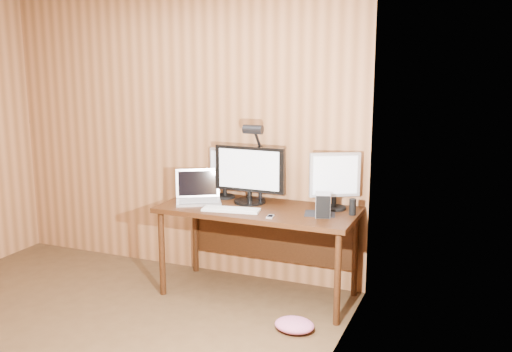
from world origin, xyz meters
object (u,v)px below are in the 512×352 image
Objects in this scene: speaker at (353,207)px; desk_lamp at (256,151)px; monitor_center at (250,174)px; monitor_right at (335,179)px; laptop at (198,194)px; keyboard at (231,209)px; phone at (270,217)px; mouse at (320,211)px; desk at (262,220)px; hard_drive at (323,205)px; monitor_left at (225,172)px.

speaker is 0.91m from desk_lamp.
monitor_center is 1.33× the size of monitor_right.
laptop is 3.63× the size of speaker.
keyboard reaches higher than phone.
mouse is (0.68, 0.18, 0.01)m from keyboard.
desk_lamp is (0.47, 0.14, 0.37)m from laptop.
desk is 16.19× the size of phone.
mouse reaches higher than phone.
keyboard is 0.73m from hard_drive.
monitor_center is at bearing 148.90° from hard_drive.
desk_lamp reaches higher than phone.
monitor_left is 1.17m from speaker.
phone is (-0.36, -0.19, -0.08)m from hard_drive.
monitor_left is 0.97m from monitor_right.
monitor_center reaches higher than laptop.
desk_lamp is (-0.08, 0.07, 0.56)m from desk.
monitor_right is 2.46× the size of hard_drive.
keyboard is at bearing 162.13° from phone.
hard_drive is at bearing -13.53° from monitor_center.
monitor_center is 0.71m from monitor_right.
desk is 3.40× the size of keyboard.
keyboard is at bearing -54.66° from laptop.
laptop is 2.47× the size of hard_drive.
monitor_right reaches higher than monitor_left.
monitor_center reaches higher than speaker.
hard_drive is at bearing 11.06° from monitor_left.
monitor_center reaches higher than phone.
speaker is (0.18, -0.12, -0.18)m from monitor_right.
monitor_center is at bearing 123.63° from phone.
monitor_right is 0.68m from desk_lamp.
hard_drive is at bearing 19.49° from phone.
monitor_center is (-0.13, 0.05, 0.37)m from desk.
desk_lamp is (-0.65, -0.04, 0.19)m from monitor_right.
hard_drive is 0.74m from desk_lamp.
desk_lamp reaches higher than speaker.
monitor_center is at bearing 74.16° from keyboard.
desk is 3.50× the size of monitor_right.
laptop reaches higher than desk.
hard_drive is (-0.03, -0.23, -0.16)m from monitor_right.
mouse is 0.09m from hard_drive.
speaker is at bearing -27.03° from laptop.
monitor_left is 0.49m from keyboard.
monitor_right is 3.61× the size of speaker.
mouse is (1.06, 0.00, -0.04)m from laptop.
keyboard is at bearing -101.85° from desk_lamp.
monitor_left is 0.30m from laptop.
mouse is 0.25m from speaker.
monitor_left is at bearing 172.94° from desk_lamp.
phone is 0.64m from speaker.
speaker is 0.18× the size of desk_lamp.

